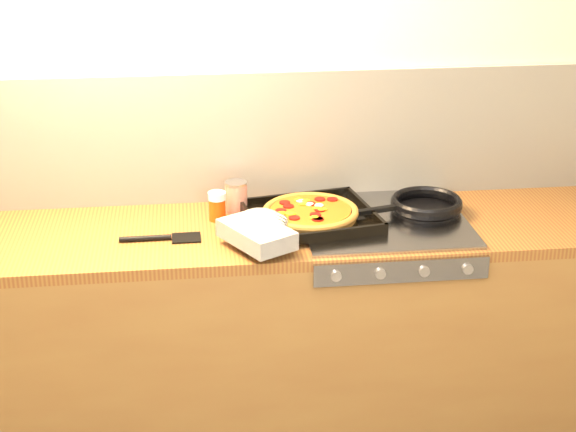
{
  "coord_description": "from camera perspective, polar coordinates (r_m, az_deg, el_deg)",
  "views": [
    {
      "loc": [
        -0.25,
        -1.8,
        2.15
      ],
      "look_at": [
        0.1,
        1.08,
        0.95
      ],
      "focal_mm": 55.0,
      "sensor_mm": 36.0,
      "label": 1
    }
  ],
  "objects": [
    {
      "name": "room_shell",
      "position": [
        3.35,
        -2.33,
        5.08
      ],
      "size": [
        3.2,
        3.2,
        3.2
      ],
      "color": "white",
      "rests_on": "ground"
    },
    {
      "name": "wooden_spoon",
      "position": [
        3.35,
        0.78,
        0.77
      ],
      "size": [
        0.3,
        0.08,
        0.02
      ],
      "color": "tan",
      "rests_on": "counter_run"
    },
    {
      "name": "frying_pan",
      "position": [
        3.3,
        8.84,
        0.69
      ],
      "size": [
        0.46,
        0.32,
        0.04
      ],
      "color": "black",
      "rests_on": "stovetop"
    },
    {
      "name": "juice_glass",
      "position": [
        3.23,
        -4.6,
        0.66
      ],
      "size": [
        0.08,
        0.08,
        0.11
      ],
      "color": "#D73F0C",
      "rests_on": "counter_run"
    },
    {
      "name": "pizza_on_tray",
      "position": [
        3.13,
        0.46,
        -0.15
      ],
      "size": [
        0.6,
        0.59,
        0.08
      ],
      "color": "black",
      "rests_on": "stovetop"
    },
    {
      "name": "tomato_can",
      "position": [
        3.29,
        -3.37,
        1.24
      ],
      "size": [
        0.11,
        0.11,
        0.12
      ],
      "color": "#991D0C",
      "rests_on": "counter_run"
    },
    {
      "name": "stovetop",
      "position": [
        3.23,
        6.13,
        -0.32
      ],
      "size": [
        0.6,
        0.56,
        0.02
      ],
      "primitive_type": "cube",
      "color": "gray",
      "rests_on": "counter_run"
    },
    {
      "name": "counter_run",
      "position": [
        3.37,
        -1.74,
        -7.83
      ],
      "size": [
        3.2,
        0.62,
        0.9
      ],
      "color": "brown",
      "rests_on": "ground"
    },
    {
      "name": "black_spatula",
      "position": [
        3.1,
        -8.12,
        -1.43
      ],
      "size": [
        0.28,
        0.09,
        0.02
      ],
      "color": "black",
      "rests_on": "counter_run"
    }
  ]
}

